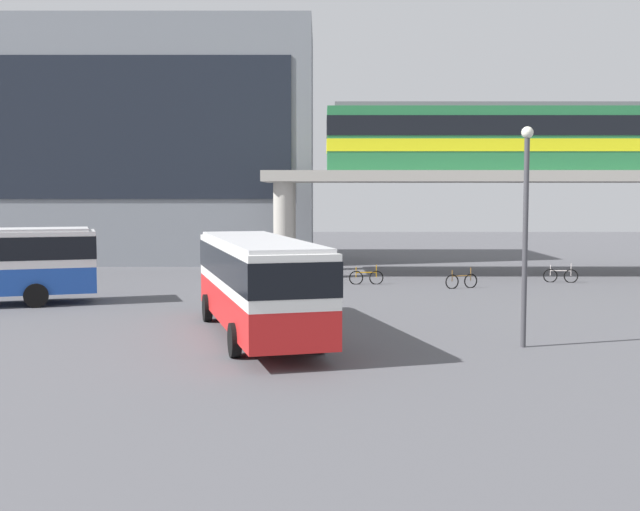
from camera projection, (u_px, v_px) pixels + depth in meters
ground_plane at (279, 295)px, 36.52m from camera, size 120.00×120.00×0.00m
station_building at (126, 145)px, 54.98m from camera, size 25.62×10.44×16.10m
elevated_platform at (501, 188)px, 45.35m from camera, size 27.56×5.95×5.94m
train at (507, 137)px, 45.13m from camera, size 20.97×2.96×3.84m
bus_main at (255, 276)px, 25.73m from camera, size 5.29×11.32×3.22m
bicycle_orange at (364, 277)px, 40.74m from camera, size 1.79×0.14×1.04m
bicycle_silver at (558, 276)px, 41.66m from camera, size 1.77×0.37×1.04m
bicycle_brown at (459, 281)px, 39.08m from camera, size 1.70×0.67×1.04m
pedestrian_waiting_near_stop at (297, 275)px, 37.23m from camera, size 0.32×0.42×1.83m
lamp_post at (523, 219)px, 23.82m from camera, size 0.36×0.36×6.69m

